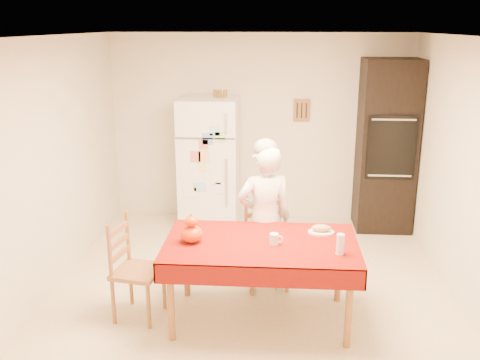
# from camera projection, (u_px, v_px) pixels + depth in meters

# --- Properties ---
(floor) EXTENTS (4.50, 4.50, 0.00)m
(floor) POSITION_uv_depth(u_px,v_px,m) (251.00, 292.00, 5.41)
(floor) COLOR #C4B38D
(floor) RESTS_ON ground
(room_shell) EXTENTS (4.02, 4.52, 2.51)m
(room_shell) POSITION_uv_depth(u_px,v_px,m) (252.00, 134.00, 4.95)
(room_shell) COLOR beige
(room_shell) RESTS_ON ground
(refrigerator) EXTENTS (0.75, 0.74, 1.70)m
(refrigerator) POSITION_uv_depth(u_px,v_px,m) (209.00, 163.00, 7.01)
(refrigerator) COLOR white
(refrigerator) RESTS_ON floor
(oven_cabinet) EXTENTS (0.70, 0.62, 2.20)m
(oven_cabinet) POSITION_uv_depth(u_px,v_px,m) (386.00, 146.00, 6.83)
(oven_cabinet) COLOR black
(oven_cabinet) RESTS_ON floor
(dining_table) EXTENTS (1.70, 1.00, 0.76)m
(dining_table) POSITION_uv_depth(u_px,v_px,m) (261.00, 249.00, 4.72)
(dining_table) COLOR brown
(dining_table) RESTS_ON floor
(chair_far) EXTENTS (0.51, 0.49, 0.95)m
(chair_far) POSITION_uv_depth(u_px,v_px,m) (265.00, 238.00, 5.45)
(chair_far) COLOR brown
(chair_far) RESTS_ON floor
(chair_left) EXTENTS (0.47, 0.48, 0.95)m
(chair_left) POSITION_uv_depth(u_px,v_px,m) (131.00, 265.00, 4.84)
(chair_left) COLOR brown
(chair_left) RESTS_ON floor
(seated_woman) EXTENTS (0.62, 0.48, 1.51)m
(seated_woman) POSITION_uv_depth(u_px,v_px,m) (265.00, 220.00, 5.25)
(seated_woman) COLOR silver
(seated_woman) RESTS_ON floor
(coffee_mug) EXTENTS (0.08, 0.08, 0.10)m
(coffee_mug) POSITION_uv_depth(u_px,v_px,m) (274.00, 239.00, 4.63)
(coffee_mug) COLOR silver
(coffee_mug) RESTS_ON dining_table
(pumpkin_lower) EXTENTS (0.20, 0.20, 0.15)m
(pumpkin_lower) POSITION_uv_depth(u_px,v_px,m) (192.00, 234.00, 4.68)
(pumpkin_lower) COLOR red
(pumpkin_lower) RESTS_ON dining_table
(pumpkin_upper) EXTENTS (0.12, 0.12, 0.09)m
(pumpkin_upper) POSITION_uv_depth(u_px,v_px,m) (191.00, 221.00, 4.65)
(pumpkin_upper) COLOR #D64F05
(pumpkin_upper) RESTS_ON pumpkin_lower
(wine_glass) EXTENTS (0.07, 0.07, 0.18)m
(wine_glass) POSITION_uv_depth(u_px,v_px,m) (340.00, 244.00, 4.43)
(wine_glass) COLOR silver
(wine_glass) RESTS_ON dining_table
(bread_plate) EXTENTS (0.24, 0.24, 0.02)m
(bread_plate) POSITION_uv_depth(u_px,v_px,m) (321.00, 232.00, 4.89)
(bread_plate) COLOR white
(bread_plate) RESTS_ON dining_table
(bread_loaf) EXTENTS (0.18, 0.10, 0.06)m
(bread_loaf) POSITION_uv_depth(u_px,v_px,m) (321.00, 228.00, 4.88)
(bread_loaf) COLOR tan
(bread_loaf) RESTS_ON bread_plate
(spice_jar_left) EXTENTS (0.05, 0.05, 0.10)m
(spice_jar_left) POSITION_uv_depth(u_px,v_px,m) (215.00, 94.00, 6.80)
(spice_jar_left) COLOR brown
(spice_jar_left) RESTS_ON refrigerator
(spice_jar_mid) EXTENTS (0.05, 0.05, 0.10)m
(spice_jar_mid) POSITION_uv_depth(u_px,v_px,m) (220.00, 94.00, 6.79)
(spice_jar_mid) COLOR brown
(spice_jar_mid) RESTS_ON refrigerator
(spice_jar_right) EXTENTS (0.05, 0.05, 0.10)m
(spice_jar_right) POSITION_uv_depth(u_px,v_px,m) (225.00, 94.00, 6.79)
(spice_jar_right) COLOR brown
(spice_jar_right) RESTS_ON refrigerator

